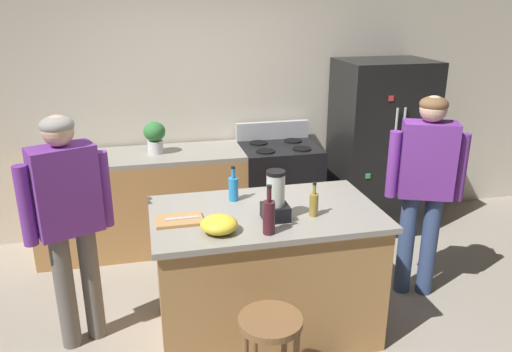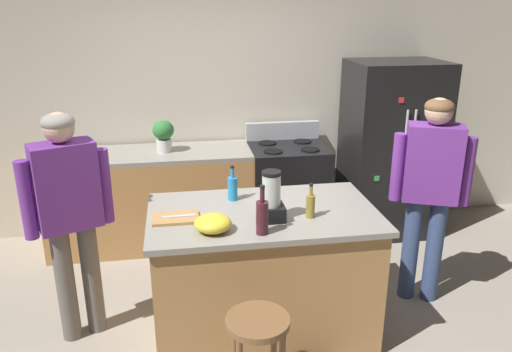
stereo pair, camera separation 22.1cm
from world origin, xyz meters
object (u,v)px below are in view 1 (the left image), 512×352
(stove_range, at_px, (279,190))
(refrigerator, at_px, (380,147))
(cutting_board, at_px, (179,220))
(bottle_wine, at_px, (269,216))
(chef_knife, at_px, (182,218))
(bottle_soda, at_px, (233,188))
(bottle_vinegar, at_px, (314,204))
(person_by_sink_right, at_px, (425,179))
(person_by_island_left, at_px, (68,212))
(bar_stool, at_px, (270,340))
(blender_appliance, at_px, (275,199))
(kitchen_island, at_px, (265,272))
(potted_plant, at_px, (155,135))
(mixing_bowl, at_px, (219,224))

(stove_range, bearing_deg, refrigerator, -1.33)
(cutting_board, bearing_deg, refrigerator, 35.43)
(refrigerator, relative_size, stove_range, 1.56)
(bottle_wine, height_order, chef_knife, bottle_wine)
(bottle_soda, xyz_separation_m, bottle_vinegar, (0.47, -0.39, -0.01))
(person_by_sink_right, bearing_deg, chef_knife, -172.05)
(person_by_island_left, bearing_deg, person_by_sink_right, 1.17)
(bar_stool, bearing_deg, chef_knife, 118.23)
(blender_appliance, relative_size, cutting_board, 1.11)
(blender_appliance, bearing_deg, bar_stool, -106.89)
(refrigerator, height_order, bar_stool, refrigerator)
(kitchen_island, bearing_deg, blender_appliance, -78.84)
(bottle_vinegar, distance_m, chef_knife, 0.87)
(refrigerator, xyz_separation_m, bottle_soda, (-1.76, -1.26, 0.16))
(bar_stool, height_order, blender_appliance, blender_appliance)
(stove_range, relative_size, chef_knife, 5.13)
(potted_plant, distance_m, bottle_wine, 1.99)
(potted_plant, xyz_separation_m, blender_appliance, (0.70, -1.69, -0.03))
(bottle_soda, relative_size, mixing_bowl, 1.10)
(stove_range, relative_size, potted_plant, 3.77)
(kitchen_island, height_order, blender_appliance, blender_appliance)
(kitchen_island, xyz_separation_m, potted_plant, (-0.68, 1.55, 0.65))
(kitchen_island, relative_size, stove_range, 1.38)
(bar_stool, distance_m, potted_plant, 2.47)
(bar_stool, xyz_separation_m, bottle_wine, (0.10, 0.45, 0.55))
(person_by_island_left, bearing_deg, bar_stool, -40.40)
(mixing_bowl, bearing_deg, stove_range, 63.69)
(bar_stool, distance_m, cutting_board, 0.97)
(person_by_island_left, distance_m, cutting_board, 0.74)
(kitchen_island, relative_size, refrigerator, 0.89)
(kitchen_island, relative_size, bottle_wine, 4.93)
(kitchen_island, xyz_separation_m, bottle_wine, (-0.07, -0.34, 0.59))
(refrigerator, xyz_separation_m, bar_stool, (-1.75, -2.29, -0.37))
(person_by_island_left, relative_size, bar_stool, 2.50)
(kitchen_island, xyz_separation_m, blender_appliance, (0.03, -0.14, 0.61))
(cutting_board, height_order, chef_knife, chef_knife)
(person_by_island_left, bearing_deg, refrigerator, 24.87)
(mixing_bowl, xyz_separation_m, cutting_board, (-0.23, 0.21, -0.04))
(kitchen_island, bearing_deg, refrigerator, 43.51)
(person_by_sink_right, height_order, mixing_bowl, person_by_sink_right)
(stove_range, distance_m, blender_appliance, 1.84)
(refrigerator, relative_size, chef_knife, 7.99)
(potted_plant, height_order, bottle_soda, potted_plant)
(bottle_wine, relative_size, mixing_bowl, 1.35)
(kitchen_island, bearing_deg, potted_plant, 113.58)
(refrigerator, distance_m, stove_range, 1.13)
(person_by_sink_right, relative_size, bottle_wine, 5.21)
(blender_appliance, bearing_deg, mixing_bowl, -163.84)
(kitchen_island, bearing_deg, bottle_soda, 126.60)
(blender_appliance, bearing_deg, bottle_wine, -115.49)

